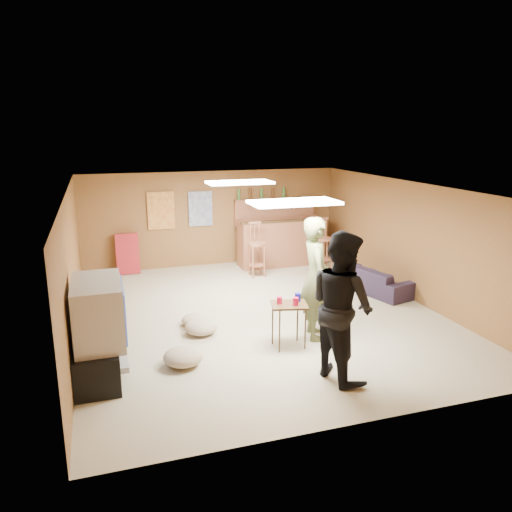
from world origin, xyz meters
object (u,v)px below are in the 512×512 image
object	(u,v)px
tv_body	(98,311)
person_black	(342,306)
bar_counter	(281,242)
tray_table	(289,325)
sofa	(373,279)
person_olive	(315,278)

from	to	relation	value
tv_body	person_black	xyz separation A→B (m)	(2.95, -0.93, 0.07)
tv_body	bar_counter	size ratio (longest dim) A/B	0.55
tray_table	tv_body	bearing A→B (deg)	-177.68
tv_body	bar_counter	bearing A→B (deg)	47.00
tv_body	tray_table	size ratio (longest dim) A/B	1.64
bar_counter	tray_table	distance (m)	4.60
tv_body	person_black	world-z (taller)	person_black
person_black	sofa	size ratio (longest dim) A/B	1.13
tray_table	sofa	bearing A→B (deg)	37.09
tv_body	person_olive	xyz separation A→B (m)	(3.16, 0.34, 0.04)
tv_body	person_olive	bearing A→B (deg)	6.22
person_olive	sofa	size ratio (longest dim) A/B	1.10
tv_body	bar_counter	xyz separation A→B (m)	(4.15, 4.45, -0.35)
sofa	tray_table	world-z (taller)	tray_table
person_black	tv_body	bearing A→B (deg)	61.59
bar_counter	person_black	xyz separation A→B (m)	(-1.20, -5.38, 0.42)
bar_counter	tray_table	size ratio (longest dim) A/B	2.99
tray_table	person_olive	bearing A→B (deg)	24.71
tv_body	person_olive	size ratio (longest dim) A/B	0.58
sofa	bar_counter	bearing A→B (deg)	9.38
person_black	tray_table	xyz separation A→B (m)	(-0.30, 1.03, -0.63)
bar_counter	person_olive	size ratio (longest dim) A/B	1.06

